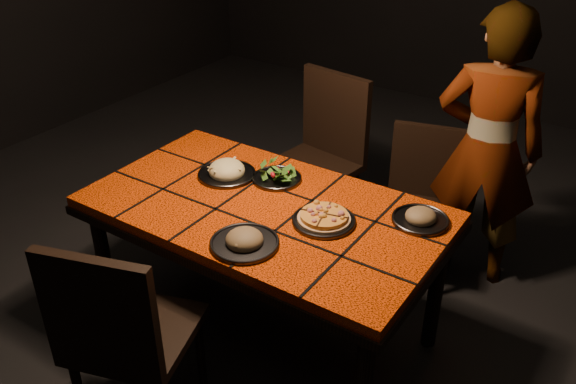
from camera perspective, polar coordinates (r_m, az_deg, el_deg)
The scene contains 11 objects.
room_shell at distance 2.44m, azimuth -2.58°, elevation 14.00°, with size 6.04×7.04×3.08m.
dining_table at distance 2.79m, azimuth -2.19°, elevation -2.59°, with size 1.62×0.92×0.75m.
chair_near at distance 2.44m, azimuth -15.31°, elevation -12.54°, with size 0.56×0.56×0.99m.
chair_far_left at distance 3.62m, azimuth 3.24°, elevation 4.06°, with size 0.53×0.53×1.03m.
chair_far_right at distance 3.43m, azimuth 12.31°, elevation -0.11°, with size 0.47×0.47×0.85m.
diner at distance 3.35m, azimuth 18.14°, elevation 3.70°, with size 0.56×0.37×1.54m, color brown.
plate_pizza at distance 2.61m, azimuth 3.38°, elevation -2.54°, with size 0.28×0.28×0.04m.
plate_pasta at distance 2.98m, azimuth -5.75°, elevation 1.94°, with size 0.28×0.28×0.09m.
plate_salad at distance 2.93m, azimuth -1.06°, elevation 1.56°, with size 0.24×0.24×0.07m.
plate_mushroom_a at distance 2.47m, azimuth -4.09°, elevation -4.50°, with size 0.28×0.28×0.09m.
plate_mushroom_b at distance 2.68m, azimuth 12.31°, elevation -2.33°, with size 0.25×0.25×0.08m.
Camera 1 is at (1.39, -1.89, 2.18)m, focal length 38.00 mm.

